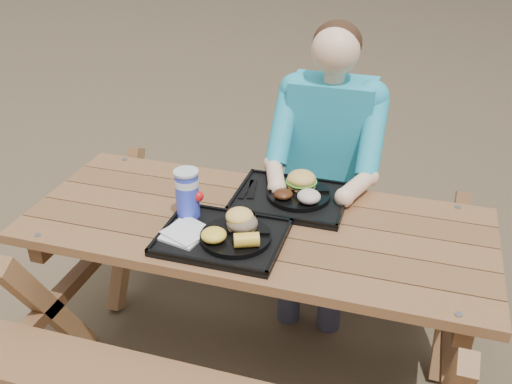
# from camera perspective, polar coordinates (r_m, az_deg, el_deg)

# --- Properties ---
(ground) EXTENTS (60.00, 60.00, 0.00)m
(ground) POSITION_cam_1_polar(r_m,az_deg,el_deg) (2.69, 0.00, -16.56)
(ground) COLOR #999999
(ground) RESTS_ON ground
(picnic_table) EXTENTS (1.80, 1.49, 0.75)m
(picnic_table) POSITION_cam_1_polar(r_m,az_deg,el_deg) (2.44, 0.00, -10.41)
(picnic_table) COLOR #999999
(picnic_table) RESTS_ON ground
(tray_near) EXTENTS (0.45, 0.35, 0.02)m
(tray_near) POSITION_cam_1_polar(r_m,az_deg,el_deg) (2.10, -3.42, -4.63)
(tray_near) COLOR black
(tray_near) RESTS_ON picnic_table
(tray_far) EXTENTS (0.45, 0.35, 0.02)m
(tray_far) POSITION_cam_1_polar(r_m,az_deg,el_deg) (2.35, 3.51, -0.69)
(tray_far) COLOR black
(tray_far) RESTS_ON picnic_table
(plate_near) EXTENTS (0.26, 0.26, 0.02)m
(plate_near) POSITION_cam_1_polar(r_m,az_deg,el_deg) (2.07, -2.05, -4.50)
(plate_near) COLOR black
(plate_near) RESTS_ON tray_near
(plate_far) EXTENTS (0.26, 0.26, 0.02)m
(plate_far) POSITION_cam_1_polar(r_m,az_deg,el_deg) (2.34, 4.30, -0.26)
(plate_far) COLOR black
(plate_far) RESTS_ON tray_far
(napkin_stack) EXTENTS (0.18, 0.18, 0.02)m
(napkin_stack) POSITION_cam_1_polar(r_m,az_deg,el_deg) (2.11, -7.22, -4.09)
(napkin_stack) COLOR silver
(napkin_stack) RESTS_ON tray_near
(soda_cup) EXTENTS (0.09, 0.09, 0.18)m
(soda_cup) POSITION_cam_1_polar(r_m,az_deg,el_deg) (2.19, -6.87, -0.26)
(soda_cup) COLOR #1C2FD7
(soda_cup) RESTS_ON tray_near
(condiment_bbq) EXTENTS (0.05, 0.05, 0.03)m
(condiment_bbq) POSITION_cam_1_polar(r_m,az_deg,el_deg) (2.19, -2.24, -2.22)
(condiment_bbq) COLOR black
(condiment_bbq) RESTS_ON tray_near
(condiment_mustard) EXTENTS (0.05, 0.05, 0.03)m
(condiment_mustard) POSITION_cam_1_polar(r_m,az_deg,el_deg) (2.17, -0.65, -2.56)
(condiment_mustard) COLOR yellow
(condiment_mustard) RESTS_ON tray_near
(sandwich) EXTENTS (0.11, 0.11, 0.11)m
(sandwich) POSITION_cam_1_polar(r_m,az_deg,el_deg) (2.07, -1.41, -2.31)
(sandwich) COLOR #F8C157
(sandwich) RESTS_ON plate_near
(mac_cheese) EXTENTS (0.09, 0.09, 0.05)m
(mac_cheese) POSITION_cam_1_polar(r_m,az_deg,el_deg) (2.03, -4.25, -4.31)
(mac_cheese) COLOR yellow
(mac_cheese) RESTS_ON plate_near
(corn_cob) EXTENTS (0.12, 0.12, 0.05)m
(corn_cob) POSITION_cam_1_polar(r_m,az_deg,el_deg) (1.99, -0.96, -4.81)
(corn_cob) COLOR yellow
(corn_cob) RESTS_ON plate_near
(cutlery_far) EXTENTS (0.06, 0.17, 0.01)m
(cutlery_far) POSITION_cam_1_polar(r_m,az_deg,el_deg) (2.39, -0.40, 0.31)
(cutlery_far) COLOR black
(cutlery_far) RESTS_ON tray_far
(burger) EXTENTS (0.12, 0.12, 0.11)m
(burger) POSITION_cam_1_polar(r_m,az_deg,el_deg) (2.35, 4.59, 1.68)
(burger) COLOR #E3B150
(burger) RESTS_ON plate_far
(baked_beans) EXTENTS (0.08, 0.08, 0.04)m
(baked_beans) POSITION_cam_1_polar(r_m,az_deg,el_deg) (2.28, 2.73, -0.20)
(baked_beans) COLOR #48210E
(baked_beans) RESTS_ON plate_far
(potato_salad) EXTENTS (0.09, 0.09, 0.05)m
(potato_salad) POSITION_cam_1_polar(r_m,az_deg,el_deg) (2.26, 5.31, -0.45)
(potato_salad) COLOR beige
(potato_salad) RESTS_ON plate_far
(diner) EXTENTS (0.48, 0.84, 1.28)m
(diner) POSITION_cam_1_polar(r_m,az_deg,el_deg) (2.77, 7.12, 1.26)
(diner) COLOR #1AB6B9
(diner) RESTS_ON ground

